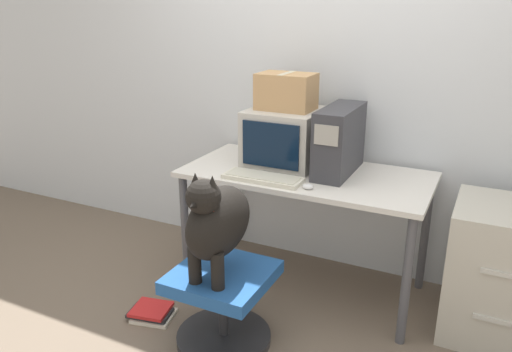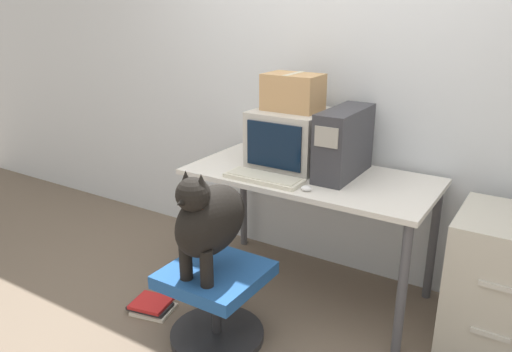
% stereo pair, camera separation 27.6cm
% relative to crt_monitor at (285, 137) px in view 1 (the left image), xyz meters
% --- Properties ---
extents(ground_plane, '(12.00, 12.00, 0.00)m').
position_rel_crt_monitor_xyz_m(ground_plane, '(0.19, -0.46, -0.94)').
color(ground_plane, '#6B5B4C').
extents(wall_back, '(8.00, 0.05, 2.60)m').
position_rel_crt_monitor_xyz_m(wall_back, '(0.19, 0.31, 0.36)').
color(wall_back, silver).
rests_on(wall_back, ground_plane).
extents(desk, '(1.45, 0.71, 0.77)m').
position_rel_crt_monitor_xyz_m(desk, '(0.19, -0.11, -0.26)').
color(desk, silver).
rests_on(desk, ground_plane).
extents(crt_monitor, '(0.43, 0.45, 0.34)m').
position_rel_crt_monitor_xyz_m(crt_monitor, '(0.00, 0.00, 0.00)').
color(crt_monitor, '#B7B2A8').
rests_on(crt_monitor, desk).
extents(pc_tower, '(0.18, 0.50, 0.39)m').
position_rel_crt_monitor_xyz_m(pc_tower, '(0.35, -0.03, 0.03)').
color(pc_tower, '#333338').
rests_on(pc_tower, desk).
extents(keyboard, '(0.46, 0.17, 0.03)m').
position_rel_crt_monitor_xyz_m(keyboard, '(0.01, -0.35, -0.16)').
color(keyboard, beige).
rests_on(keyboard, desk).
extents(computer_mouse, '(0.06, 0.05, 0.03)m').
position_rel_crt_monitor_xyz_m(computer_mouse, '(0.29, -0.37, -0.16)').
color(computer_mouse, silver).
rests_on(computer_mouse, desk).
extents(office_chair, '(0.51, 0.51, 0.42)m').
position_rel_crt_monitor_xyz_m(office_chair, '(0.01, -0.82, -0.69)').
color(office_chair, '#262628').
rests_on(office_chair, ground_plane).
extents(dog, '(0.23, 0.49, 0.57)m').
position_rel_crt_monitor_xyz_m(dog, '(0.01, -0.86, -0.22)').
color(dog, black).
rests_on(dog, office_chair).
extents(filing_cabinet, '(0.50, 0.55, 0.74)m').
position_rel_crt_monitor_xyz_m(filing_cabinet, '(1.28, -0.09, -0.57)').
color(filing_cabinet, '#B7B2A3').
rests_on(filing_cabinet, ground_plane).
extents(cardboard_box, '(0.33, 0.23, 0.22)m').
position_rel_crt_monitor_xyz_m(cardboard_box, '(-0.00, 0.00, 0.28)').
color(cardboard_box, tan).
rests_on(cardboard_box, crt_monitor).
extents(book_stack_floor, '(0.28, 0.23, 0.06)m').
position_rel_crt_monitor_xyz_m(book_stack_floor, '(-0.47, -0.82, -0.91)').
color(book_stack_floor, silver).
rests_on(book_stack_floor, ground_plane).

